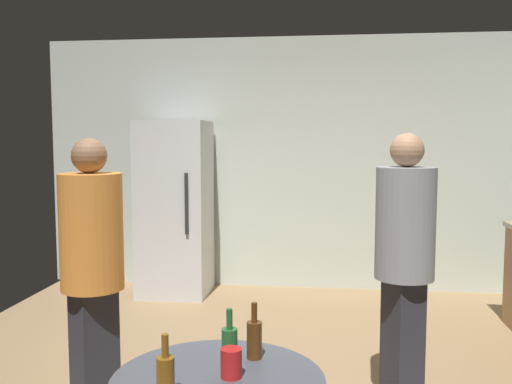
# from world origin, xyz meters

# --- Properties ---
(wall_back) EXTENTS (5.32, 0.06, 2.70)m
(wall_back) POSITION_xyz_m (0.00, 2.63, 1.35)
(wall_back) COLOR beige
(wall_back) RESTS_ON ground_plane
(refrigerator) EXTENTS (0.70, 0.68, 1.80)m
(refrigerator) POSITION_xyz_m (-1.15, 2.20, 0.90)
(refrigerator) COLOR silver
(refrigerator) RESTS_ON ground_plane
(beer_bottle_amber) EXTENTS (0.06, 0.06, 0.23)m
(beer_bottle_amber) POSITION_xyz_m (-0.13, -1.67, 0.82)
(beer_bottle_amber) COLOR #8C5919
(beer_bottle_amber) RESTS_ON foreground_table
(beer_bottle_brown) EXTENTS (0.06, 0.06, 0.23)m
(beer_bottle_brown) POSITION_xyz_m (0.12, -1.27, 0.82)
(beer_bottle_brown) COLOR #593314
(beer_bottle_brown) RESTS_ON foreground_table
(beer_bottle_green) EXTENTS (0.06, 0.06, 0.23)m
(beer_bottle_green) POSITION_xyz_m (0.04, -1.37, 0.82)
(beer_bottle_green) COLOR #26662D
(beer_bottle_green) RESTS_ON foreground_table
(plastic_cup_red) EXTENTS (0.08, 0.08, 0.11)m
(plastic_cup_red) POSITION_xyz_m (0.06, -1.47, 0.79)
(plastic_cup_red) COLOR red
(plastic_cup_red) RESTS_ON foreground_table
(person_in_orange_shirt) EXTENTS (0.48, 0.48, 1.62)m
(person_in_orange_shirt) POSITION_xyz_m (-0.86, -0.57, 0.95)
(person_in_orange_shirt) COLOR #2D2D38
(person_in_orange_shirt) RESTS_ON ground_plane
(person_in_gray_shirt) EXTENTS (0.45, 0.45, 1.65)m
(person_in_gray_shirt) POSITION_xyz_m (0.86, -0.18, 0.97)
(person_in_gray_shirt) COLOR #2D2D38
(person_in_gray_shirt) RESTS_ON ground_plane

